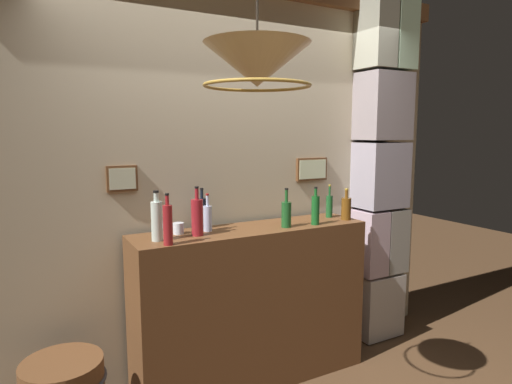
{
  "coord_description": "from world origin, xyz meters",
  "views": [
    {
      "loc": [
        -1.36,
        -1.73,
        1.73
      ],
      "look_at": [
        0.0,
        0.76,
        1.34
      ],
      "focal_mm": 30.77,
      "sensor_mm": 36.0,
      "label": 1
    }
  ],
  "objects": [
    {
      "name": "liquor_bottle_gin",
      "position": [
        -0.3,
        0.97,
        1.2
      ],
      "size": [
        0.06,
        0.06,
        0.27
      ],
      "color": "black",
      "rests_on": "bar_shelf_unit"
    },
    {
      "name": "liquor_bottle_scotch",
      "position": [
        -0.4,
        0.79,
        1.21
      ],
      "size": [
        0.07,
        0.07,
        0.31
      ],
      "color": "maroon",
      "rests_on": "bar_shelf_unit"
    },
    {
      "name": "bar_shelf_unit",
      "position": [
        0.0,
        0.81,
        0.54
      ],
      "size": [
        1.63,
        0.41,
        1.09
      ],
      "primitive_type": "cube",
      "color": "brown",
      "rests_on": "ground"
    },
    {
      "name": "liquor_bottle_rum",
      "position": [
        -0.66,
        0.78,
        1.21
      ],
      "size": [
        0.07,
        0.07,
        0.3
      ],
      "color": "silver",
      "rests_on": "bar_shelf_unit"
    },
    {
      "name": "liquor_bottle_tequila",
      "position": [
        -0.63,
        0.65,
        1.21
      ],
      "size": [
        0.05,
        0.05,
        0.3
      ],
      "color": "maroon",
      "rests_on": "bar_shelf_unit"
    },
    {
      "name": "glass_tumbler_rocks",
      "position": [
        -0.49,
        0.88,
        1.12
      ],
      "size": [
        0.07,
        0.07,
        0.07
      ],
      "color": "silver",
      "rests_on": "bar_shelf_unit"
    },
    {
      "name": "liquor_bottle_vermouth",
      "position": [
        0.43,
        0.7,
        1.19
      ],
      "size": [
        0.06,
        0.06,
        0.26
      ],
      "color": "#175520",
      "rests_on": "bar_shelf_unit"
    },
    {
      "name": "liquor_bottle_whiskey",
      "position": [
        0.74,
        0.73,
        1.17
      ],
      "size": [
        0.07,
        0.07,
        0.23
      ],
      "color": "brown",
      "rests_on": "bar_shelf_unit"
    },
    {
      "name": "liquor_bottle_port",
      "position": [
        0.69,
        0.86,
        1.18
      ],
      "size": [
        0.05,
        0.05,
        0.25
      ],
      "color": "#1A5224",
      "rests_on": "bar_shelf_unit"
    },
    {
      "name": "liquor_bottle_amaro",
      "position": [
        0.21,
        0.72,
        1.18
      ],
      "size": [
        0.07,
        0.07,
        0.27
      ],
      "color": "#1B4E21",
      "rests_on": "bar_shelf_unit"
    },
    {
      "name": "panelled_rear_partition",
      "position": [
        0.0,
        1.1,
        1.48
      ],
      "size": [
        3.61,
        0.15,
        2.81
      ],
      "color": "#BCAD8E",
      "rests_on": "ground"
    },
    {
      "name": "stone_pillar",
      "position": [
        1.25,
        0.95,
        1.38
      ],
      "size": [
        0.43,
        0.35,
        2.74
      ],
      "color": "#BAB2A9",
      "rests_on": "ground"
    },
    {
      "name": "pendant_lamp",
      "position": [
        -0.35,
        0.11,
        2.03
      ],
      "size": [
        0.51,
        0.51,
        0.53
      ],
      "color": "beige"
    },
    {
      "name": "liquor_bottle_sherry",
      "position": [
        -0.3,
        0.87,
        1.18
      ],
      "size": [
        0.06,
        0.06,
        0.25
      ],
      "color": "#B0BAD9",
      "rests_on": "bar_shelf_unit"
    }
  ]
}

